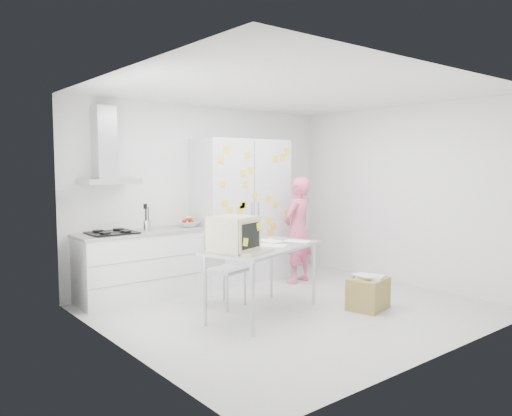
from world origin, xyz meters
TOP-DOWN VIEW (x-y plane):
  - floor at (0.00, 0.00)m, footprint 4.50×4.00m
  - walls at (0.00, 0.72)m, footprint 4.52×4.01m
  - ceiling at (0.00, 0.00)m, footprint 4.50×4.00m
  - counter_run at (-1.20, 1.70)m, footprint 1.84×0.63m
  - range_hood at (-1.65, 1.84)m, footprint 0.70×0.48m
  - tall_cabinet at (0.45, 1.67)m, footprint 1.50×0.68m
  - person at (1.04, 1.02)m, footprint 0.67×0.53m
  - desk at (-0.76, 0.01)m, footprint 1.72×1.21m
  - chair at (-0.60, 0.74)m, footprint 0.53×0.53m
  - cardboard_box at (0.73, -0.59)m, footprint 0.57×0.50m

SIDE VIEW (x-z plane):
  - floor at x=0.00m, z-range -0.02..0.00m
  - cardboard_box at x=0.73m, z-range -0.01..0.42m
  - counter_run at x=-1.20m, z-range -0.17..1.11m
  - chair at x=-0.60m, z-range 0.06..1.03m
  - person at x=1.04m, z-range 0.00..1.63m
  - desk at x=-0.76m, z-range 0.32..1.56m
  - tall_cabinet at x=0.45m, z-range 0.00..2.20m
  - walls at x=0.00m, z-range 0.00..2.70m
  - range_hood at x=-1.65m, z-range 1.45..2.46m
  - ceiling at x=0.00m, z-range 2.69..2.71m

